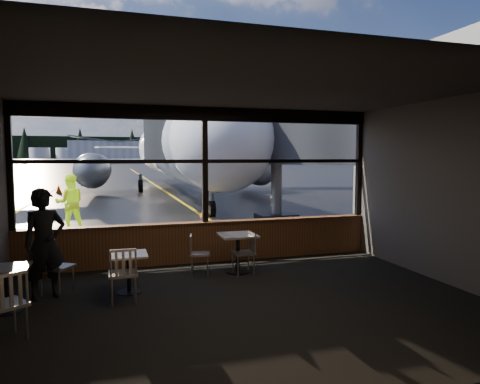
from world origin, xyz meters
name	(u,v)px	position (x,y,z in m)	size (l,w,h in m)	color
ground_plane	(119,165)	(0.00, 120.00, 0.00)	(520.00, 520.00, 0.00)	black
carpet_floor	(244,305)	(0.00, -3.00, 0.01)	(8.00, 6.00, 0.01)	black
ceiling	(245,86)	(0.00, -3.00, 3.50)	(8.00, 6.00, 0.04)	#38332D
wall_right	(450,192)	(4.00, -3.00, 1.75)	(0.04, 6.00, 3.50)	#4C443C
wall_back	(342,228)	(0.00, -6.00, 1.75)	(8.00, 0.04, 3.50)	#4C443C
window_sill	(205,242)	(0.00, 0.00, 0.45)	(8.00, 0.28, 0.90)	brown
window_header	(204,114)	(0.00, 0.00, 3.35)	(8.00, 0.18, 0.30)	black
mullion_left	(10,167)	(-3.95, 0.00, 2.20)	(0.12, 0.12, 2.60)	black
mullion_centre	(205,166)	(0.00, 0.00, 2.20)	(0.12, 0.12, 2.60)	black
mullion_right	(359,165)	(3.95, 0.00, 2.20)	(0.12, 0.12, 2.60)	black
window_transom	(205,161)	(0.00, 0.00, 2.30)	(8.00, 0.10, 0.08)	black
airliner	(175,109)	(2.14, 19.39, 5.53)	(30.18, 36.21, 11.07)	white
jet_bridge	(269,161)	(3.60, 5.50, 2.26)	(8.46, 10.35, 4.51)	#29292B
cafe_table_near	(238,253)	(0.45, -1.08, 0.40)	(0.74, 0.74, 0.81)	#A7A199
cafe_table_mid	(129,273)	(-1.76, -1.81, 0.35)	(0.64, 0.64, 0.71)	#A8A29A
cafe_table_left	(7,290)	(-3.60, -2.23, 0.36)	(0.65, 0.65, 0.71)	#ACA69E
chair_near_e	(243,253)	(0.52, -1.25, 0.44)	(0.48, 0.48, 0.87)	#ACA79C
chair_near_w	(200,254)	(-0.33, -0.98, 0.41)	(0.45, 0.45, 0.83)	#BCB7AA
chair_mid_s	(123,274)	(-1.87, -2.28, 0.47)	(0.52, 0.52, 0.95)	beige
chair_mid_w	(57,268)	(-2.96, -1.54, 0.48)	(0.52, 0.52, 0.95)	#AAA69A
chair_left_s	(5,306)	(-3.37, -3.40, 0.48)	(0.53, 0.53, 0.96)	#AAA599
passenger	(45,244)	(-3.12, -1.70, 0.94)	(0.69, 0.45, 1.88)	black
ground_crew	(70,203)	(-3.32, 5.20, 0.92)	(0.90, 0.70, 1.85)	#BFF219
cone_nose	(205,210)	(1.53, 7.22, 0.27)	(0.39, 0.39, 0.55)	#E74407
cone_wing	(59,189)	(-5.37, 20.76, 0.28)	(0.41, 0.41, 0.57)	#E25C07
terminal_annex	(473,139)	(10.00, 2.50, 3.00)	(5.00, 7.00, 6.00)	gray
hangar_mid	(116,151)	(0.00, 185.00, 5.00)	(38.00, 15.00, 10.00)	silver
hangar_right	(252,149)	(60.00, 178.00, 6.00)	(50.00, 20.00, 12.00)	silver
fuel_tank_a	(40,155)	(-30.00, 182.00, 3.00)	(8.00, 8.00, 6.00)	silver
fuel_tank_b	(66,155)	(-20.00, 182.00, 3.00)	(8.00, 8.00, 6.00)	silver
fuel_tank_c	(92,155)	(-10.00, 182.00, 3.00)	(8.00, 8.00, 6.00)	silver
treeline	(115,149)	(0.00, 210.00, 6.00)	(360.00, 3.00, 12.00)	black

